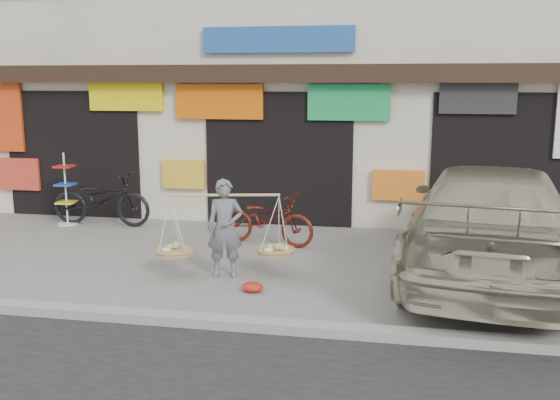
% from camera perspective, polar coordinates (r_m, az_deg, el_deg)
% --- Properties ---
extents(ground, '(70.00, 70.00, 0.00)m').
position_cam_1_polar(ground, '(9.58, -4.02, -6.87)').
color(ground, gray).
rests_on(ground, ground).
extents(kerb, '(70.00, 0.25, 0.12)m').
position_cam_1_polar(kerb, '(7.76, -7.78, -10.84)').
color(kerb, gray).
rests_on(kerb, ground).
extents(shophouse_block, '(14.00, 6.32, 7.00)m').
position_cam_1_polar(shophouse_block, '(15.43, 1.92, 12.83)').
color(shophouse_block, beige).
rests_on(shophouse_block, ground).
extents(street_vendor, '(2.05, 0.86, 1.48)m').
position_cam_1_polar(street_vendor, '(9.38, -5.04, -2.99)').
color(street_vendor, slate).
rests_on(street_vendor, ground).
extents(bike_0, '(2.07, 0.74, 1.08)m').
position_cam_1_polar(bike_0, '(13.19, -15.99, 0.07)').
color(bike_0, black).
rests_on(bike_0, ground).
extents(bike_2, '(1.89, 1.00, 0.94)m').
position_cam_1_polar(bike_2, '(11.21, -1.22, -1.73)').
color(bike_2, '#58180F').
rests_on(bike_2, ground).
extents(suv, '(3.19, 6.14, 1.70)m').
position_cam_1_polar(suv, '(9.84, 18.73, -1.84)').
color(suv, '#B6AE93').
rests_on(suv, ground).
extents(display_rack, '(0.41, 0.41, 1.49)m').
position_cam_1_polar(display_rack, '(13.47, -18.97, 0.36)').
color(display_rack, silver).
rests_on(display_rack, ground).
extents(red_bag, '(0.31, 0.25, 0.14)m').
position_cam_1_polar(red_bag, '(8.82, -2.53, -7.96)').
color(red_bag, red).
rests_on(red_bag, ground).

